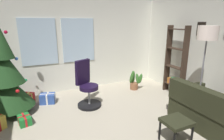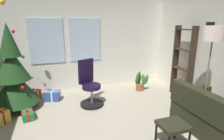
# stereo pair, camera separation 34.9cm
# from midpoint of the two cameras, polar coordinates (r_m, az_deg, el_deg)

# --- Properties ---
(wall_back_with_windows) EXTENTS (5.23, 0.12, 2.63)m
(wall_back_with_windows) POSITION_cam_midpoint_polar(r_m,az_deg,el_deg) (5.24, -8.39, 8.13)
(wall_back_with_windows) COLOR silver
(wall_back_with_windows) RESTS_ON ground_plane
(footstool) EXTENTS (0.44, 0.39, 0.42)m
(footstool) POSITION_cam_midpoint_polar(r_m,az_deg,el_deg) (3.13, 22.17, -16.66)
(footstool) COLOR black
(footstool) RESTS_ON ground_plane
(holiday_tree) EXTENTS (1.01, 1.01, 2.40)m
(holiday_tree) POSITION_cam_midpoint_polar(r_m,az_deg,el_deg) (4.43, -27.14, -1.54)
(holiday_tree) COLOR #4C331E
(holiday_tree) RESTS_ON ground_plane
(gift_box_red) EXTENTS (0.36, 0.36, 0.27)m
(gift_box_red) POSITION_cam_midpoint_polar(r_m,az_deg,el_deg) (4.95, -21.91, -7.56)
(gift_box_red) COLOR red
(gift_box_red) RESTS_ON ground_plane
(gift_box_green) EXTENTS (0.28, 0.36, 0.17)m
(gift_box_green) POSITION_cam_midpoint_polar(r_m,az_deg,el_deg) (4.11, -23.23, -13.26)
(gift_box_green) COLOR #1E722D
(gift_box_green) RESTS_ON ground_plane
(gift_box_gold) EXTENTS (0.36, 0.36, 0.27)m
(gift_box_gold) POSITION_cam_midpoint_polar(r_m,az_deg,el_deg) (4.14, -30.09, -13.12)
(gift_box_gold) COLOR gold
(gift_box_gold) RESTS_ON ground_plane
(gift_box_blue) EXTENTS (0.40, 0.32, 0.25)m
(gift_box_blue) POSITION_cam_midpoint_polar(r_m,az_deg,el_deg) (4.78, -16.49, -8.00)
(gift_box_blue) COLOR #2D4C99
(gift_box_blue) RESTS_ON ground_plane
(office_chair) EXTENTS (0.56, 0.58, 1.11)m
(office_chair) POSITION_cam_midpoint_polar(r_m,az_deg,el_deg) (4.27, -4.81, -5.67)
(office_chair) COLOR black
(office_chair) RESTS_ON ground_plane
(bookshelf) EXTENTS (0.18, 0.64, 1.87)m
(bookshelf) POSITION_cam_midpoint_polar(r_m,az_deg,el_deg) (5.06, 23.60, 1.05)
(bookshelf) COLOR #33251B
(bookshelf) RESTS_ON ground_plane
(floor_lamp) EXTENTS (0.38, 0.38, 1.89)m
(floor_lamp) POSITION_cam_midpoint_polar(r_m,az_deg,el_deg) (3.92, 31.81, 8.16)
(floor_lamp) COLOR slate
(floor_lamp) RESTS_ON ground_plane
(potted_plant) EXTENTS (0.40, 0.41, 0.59)m
(potted_plant) POSITION_cam_midpoint_polar(r_m,az_deg,el_deg) (5.30, 10.97, -3.69)
(potted_plant) COLOR brown
(potted_plant) RESTS_ON ground_plane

